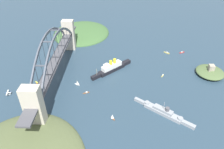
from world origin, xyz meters
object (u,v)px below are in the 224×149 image
Objects in this scene: harbor_arch_bridge at (56,61)px; small_boat_2 at (77,83)px; seaplane_second_in_formation at (8,93)px; seaplane_taxiing_near_bridge at (38,83)px; naval_cruiser at (163,112)px; small_boat_5 at (163,75)px; small_boat_4 at (182,52)px; fort_island_mid_harbor at (210,72)px; small_boat_0 at (86,93)px; small_boat_3 at (112,117)px; ocean_liner at (112,68)px; small_boat_1 at (167,53)px.

small_boat_2 is at bearing 62.83° from harbor_arch_bridge.
seaplane_taxiing_near_bridge is at bearing 124.85° from seaplane_second_in_formation.
small_boat_5 is (-79.73, 11.96, -2.50)m from naval_cruiser.
harbor_arch_bridge is at bearing -67.51° from small_boat_4.
small_boat_5 is at bearing 93.91° from harbor_arch_bridge.
small_boat_5 is at bearing 171.47° from naval_cruiser.
small_boat_2 is (16.26, 31.68, -25.99)m from harbor_arch_bridge.
fort_island_mid_harbor is 189.68m from small_boat_0.
seaplane_taxiing_near_bridge is 249.33m from small_boat_4.
naval_cruiser reaches higher than small_boat_2.
naval_cruiser reaches higher than small_boat_5.
fort_island_mid_harbor reaches higher than small_boat_2.
naval_cruiser reaches higher than small_boat_0.
harbor_arch_bridge is at bearing -125.99° from small_boat_0.
small_boat_5 reaches higher than small_boat_0.
small_boat_0 is at bearing 77.05° from seaplane_taxiing_near_bridge.
small_boat_2 is at bearing 105.18° from seaplane_second_in_formation.
seaplane_taxiing_near_bridge is 1.17× the size of small_boat_2.
small_boat_3 is at bearing -56.39° from fort_island_mid_harbor.
small_boat_1 is (-59.90, 96.30, -4.86)m from ocean_liner.
harbor_arch_bridge is 20.56× the size of seaplane_second_in_formation.
fort_island_mid_harbor is 293.25m from seaplane_second_in_formation.
small_boat_1 is (-64.24, -53.67, -3.77)m from fort_island_mid_harbor.
small_boat_2 reaches higher than small_boat_4.
harbor_arch_bridge is 64.47m from small_boat_0.
harbor_arch_bridge is 30.86× the size of small_boat_2.
small_boat_2 is at bearing -59.64° from small_boat_4.
small_boat_4 reaches higher than small_boat_5.
seaplane_second_in_formation is 93.21m from small_boat_2.
small_boat_5 is (70.82, -18.47, -0.22)m from small_boat_1.
fort_island_mid_harbor is at bearing 95.21° from small_boat_5.
small_boat_4 is at bearing 95.16° from small_boat_1.
ocean_liner reaches higher than small_boat_3.
seaplane_taxiing_near_bridge is at bearing -69.43° from ocean_liner.
small_boat_4 is at bearing 114.01° from seaplane_taxiing_near_bridge.
harbor_arch_bridge is 27.97× the size of small_boat_0.
small_boat_5 is (73.29, -45.86, -0.08)m from small_boat_4.
ocean_liner is 7.66× the size of small_boat_5.
fort_island_mid_harbor is 3.64× the size of seaplane_second_in_formation.
small_boat_5 is (-10.73, 157.05, -28.97)m from harbor_arch_bridge.
seaplane_second_in_formation is at bearing -62.40° from small_boat_1.
seaplane_second_in_formation is at bearing -97.93° from naval_cruiser.
naval_cruiser is 163.60m from small_boat_4.
harbor_arch_bridge is 76.18m from seaplane_second_in_formation.
ocean_liner is 138.62m from small_boat_4.
seaplane_second_in_formation is 263.80m from small_boat_1.
small_boat_2 reaches higher than seaplane_second_in_formation.
small_boat_3 is at bearing 46.63° from harbor_arch_bridge.
small_boat_2 is 128.27m from small_boat_5.
small_boat_1 reaches higher than small_boat_0.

